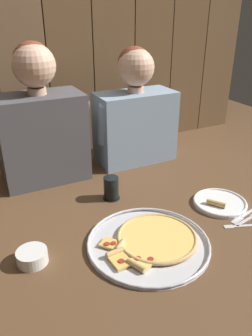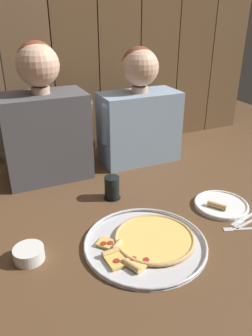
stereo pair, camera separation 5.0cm
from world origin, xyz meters
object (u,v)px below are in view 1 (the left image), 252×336
Objects in this scene: pizza_tray at (151,241)px; drinking_glass at (111,188)px; diner_left at (41,122)px; dipping_bowl at (32,256)px; dinner_plate at (220,203)px; diner_right at (135,112)px.

drinking_glass reaches higher than pizza_tray.
pizza_tray is at bearing -73.25° from diner_left.
diner_left reaches higher than dipping_bowl.
drinking_glass is 1.00× the size of dipping_bowl.
dipping_bowl is (-0.78, -0.00, 0.02)m from dinner_plate.
dinner_plate reaches higher than pizza_tray.
diner_right is at bearing 0.01° from diner_left.
pizza_tray is 0.40m from dinner_plate.
pizza_tray is at bearing -90.39° from drinking_glass.
dipping_bowl is at bearing 167.24° from pizza_tray.
drinking_glass is 0.16× the size of diner_left.
pizza_tray is 0.76m from diner_right.
dinner_plate is 0.86m from diner_left.
diner_left is at bearing 71.34° from dipping_bowl.
pizza_tray is 0.74m from diner_left.
diner_right is at bearing 48.36° from drinking_glass.
dipping_bowl is 0.65m from diner_left.
dipping_bowl is (-0.39, 0.09, 0.02)m from pizza_tray.
drinking_glass is at bearing 147.05° from dinner_plate.
dipping_bowl reaches higher than dinner_plate.
diner_left reaches higher than diner_right.
dinner_plate is 2.22× the size of dipping_bowl.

